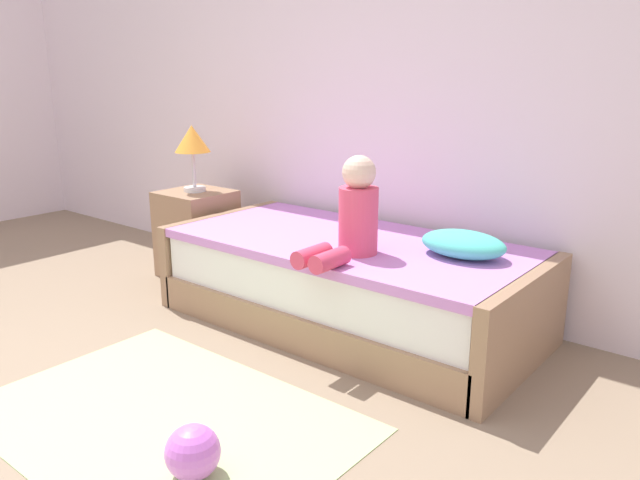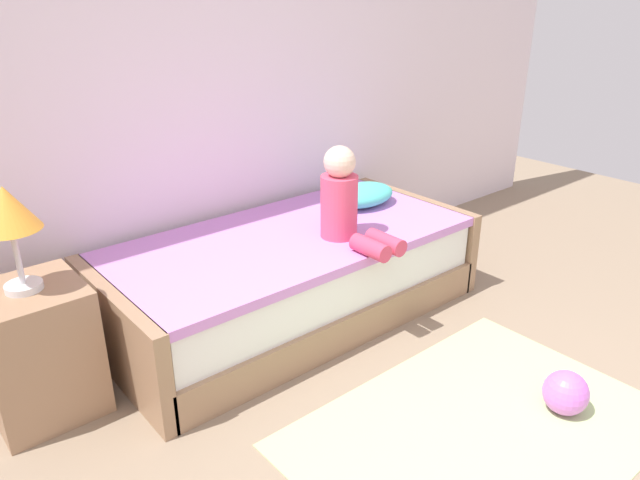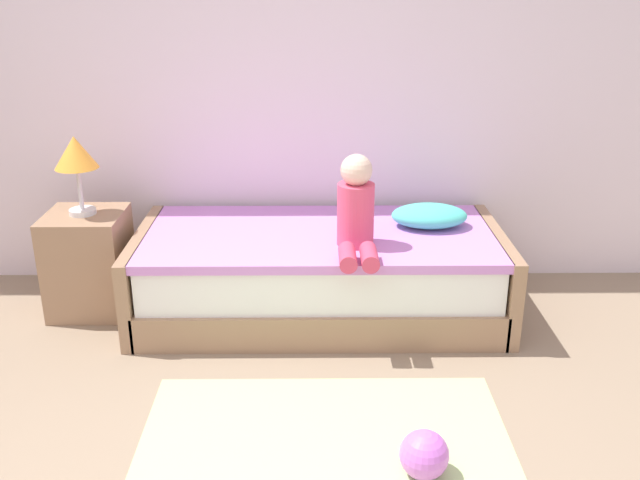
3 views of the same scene
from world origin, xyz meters
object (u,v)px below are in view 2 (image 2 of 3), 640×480
at_px(bed, 292,276).
at_px(pillow, 362,195).
at_px(nightstand, 38,351).
at_px(table_lamp, 8,214).
at_px(toy_ball, 566,393).
at_px(child_figure, 345,203).

height_order(bed, pillow, pillow).
distance_m(nightstand, pillow, 2.01).
xyz_separation_m(table_lamp, pillow, (1.99, 0.05, -0.37)).
height_order(nightstand, toy_ball, nightstand).
height_order(nightstand, table_lamp, table_lamp).
xyz_separation_m(nightstand, toy_ball, (1.75, -1.51, -0.20)).
distance_m(bed, child_figure, 0.55).
relative_size(bed, pillow, 4.80).
xyz_separation_m(bed, nightstand, (-1.35, 0.05, 0.05)).
relative_size(pillow, toy_ball, 2.20).
height_order(table_lamp, toy_ball, table_lamp).
height_order(bed, toy_ball, bed).
height_order(table_lamp, pillow, table_lamp).
distance_m(table_lamp, pillow, 2.02).
bearing_deg(bed, pillow, 8.89).
xyz_separation_m(bed, toy_ball, (0.40, -1.46, -0.15)).
relative_size(bed, toy_ball, 10.56).
distance_m(bed, nightstand, 1.35).
height_order(table_lamp, child_figure, table_lamp).
bearing_deg(table_lamp, bed, -2.04).
bearing_deg(toy_ball, nightstand, 139.23).
bearing_deg(toy_ball, pillow, 81.42).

